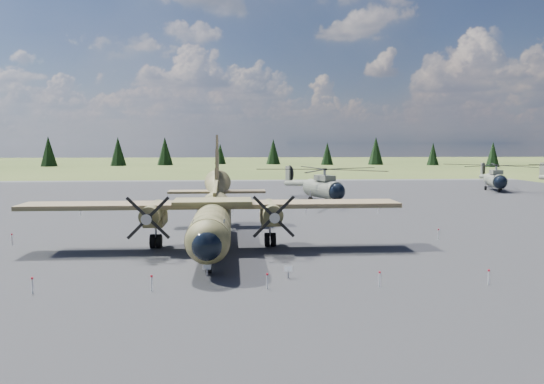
{
  "coord_description": "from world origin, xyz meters",
  "views": [
    {
      "loc": [
        0.36,
        -40.7,
        7.64
      ],
      "look_at": [
        3.32,
        2.0,
        3.7
      ],
      "focal_mm": 35.0,
      "sensor_mm": 36.0,
      "label": 1
    }
  ],
  "objects": [
    {
      "name": "treeline",
      "position": [
        -8.83,
        7.41,
        4.72
      ],
      "size": [
        316.94,
        318.37,
        10.97
      ],
      "color": "black",
      "rests_on": "ground"
    },
    {
      "name": "helicopter_mid",
      "position": [
        42.13,
        41.7,
        3.03
      ],
      "size": [
        20.27,
        21.17,
        4.27
      ],
      "rotation": [
        0.0,
        0.0,
        -0.24
      ],
      "color": "gray",
      "rests_on": "ground"
    },
    {
      "name": "info_placard_left",
      "position": [
        -1.29,
        -10.6,
        0.5
      ],
      "size": [
        0.52,
        0.32,
        0.75
      ],
      "rotation": [
        0.0,
        0.0,
        -0.27
      ],
      "color": "gray",
      "rests_on": "ground"
    },
    {
      "name": "ground",
      "position": [
        0.0,
        0.0,
        0.0
      ],
      "size": [
        500.0,
        500.0,
        0.0
      ],
      "primitive_type": "plane",
      "color": "#5C652C",
      "rests_on": "ground"
    },
    {
      "name": "info_placard_right",
      "position": [
        3.33,
        -11.34,
        0.48
      ],
      "size": [
        0.48,
        0.25,
        0.72
      ],
      "rotation": [
        0.0,
        0.0,
        -0.14
      ],
      "color": "gray",
      "rests_on": "ground"
    },
    {
      "name": "transport_plane",
      "position": [
        -1.28,
        -1.42,
        2.57
      ],
      "size": [
        27.04,
        24.63,
        8.95
      ],
      "rotation": [
        0.0,
        0.0,
        0.01
      ],
      "color": "#3B3D21",
      "rests_on": "ground"
    },
    {
      "name": "apron",
      "position": [
        0.0,
        10.0,
        0.0
      ],
      "size": [
        120.0,
        120.0,
        0.04
      ],
      "primitive_type": "cube",
      "color": "#545559",
      "rests_on": "ground"
    },
    {
      "name": "helicopter_near",
      "position": [
        11.64,
        26.93,
        3.16
      ],
      "size": [
        22.54,
        22.58,
        4.46
      ],
      "rotation": [
        0.0,
        0.0,
        0.36
      ],
      "color": "gray",
      "rests_on": "ground"
    },
    {
      "name": "barrier_fence",
      "position": [
        -0.46,
        -0.08,
        0.51
      ],
      "size": [
        33.12,
        29.62,
        0.85
      ],
      "color": "silver",
      "rests_on": "ground"
    }
  ]
}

